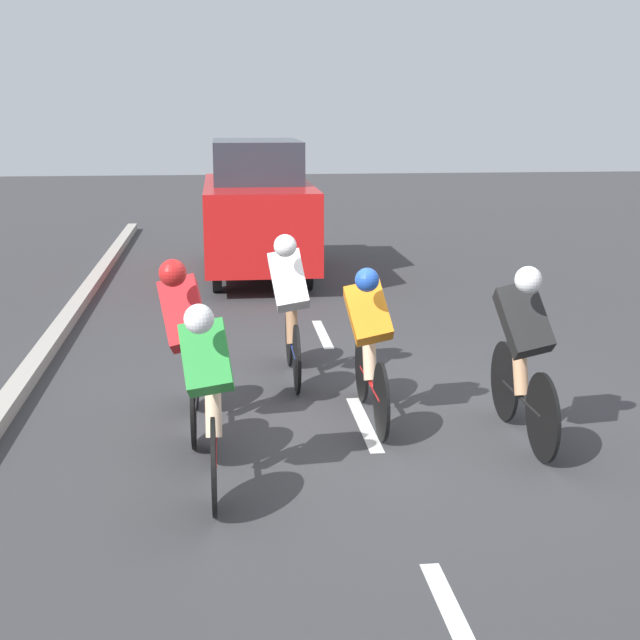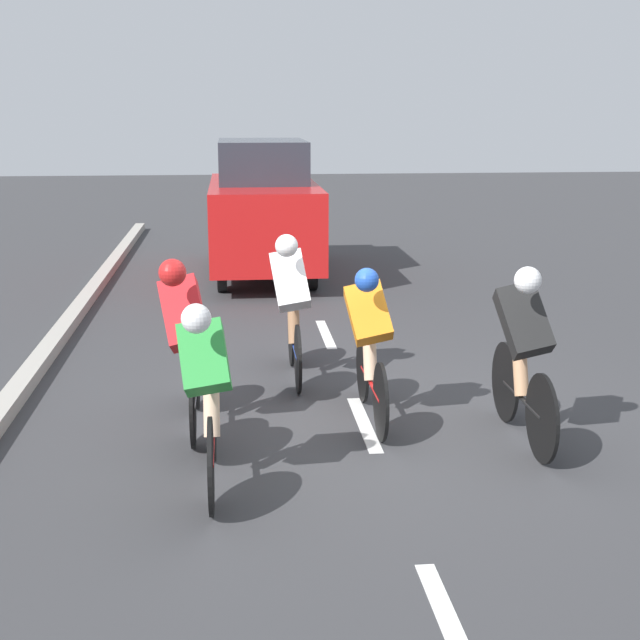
# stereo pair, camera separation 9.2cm
# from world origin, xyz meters

# --- Properties ---
(ground_plane) EXTENTS (60.00, 60.00, 0.00)m
(ground_plane) POSITION_xyz_m (0.00, 0.00, 0.00)
(ground_plane) COLOR #38383A
(lane_stripe_near) EXTENTS (0.12, 1.40, 0.01)m
(lane_stripe_near) POSITION_xyz_m (0.00, 3.28, 0.00)
(lane_stripe_near) COLOR white
(lane_stripe_near) RESTS_ON ground
(lane_stripe_mid) EXTENTS (0.12, 1.40, 0.01)m
(lane_stripe_mid) POSITION_xyz_m (0.00, 0.08, 0.00)
(lane_stripe_mid) COLOR white
(lane_stripe_mid) RESTS_ON ground
(lane_stripe_far) EXTENTS (0.12, 1.40, 0.01)m
(lane_stripe_far) POSITION_xyz_m (0.00, -3.12, 0.00)
(lane_stripe_far) COLOR white
(lane_stripe_far) RESTS_ON ground
(cyclist_white) EXTENTS (0.41, 1.64, 1.53)m
(cyclist_white) POSITION_xyz_m (0.54, -1.27, 0.81)
(cyclist_white) COLOR black
(cyclist_white) RESTS_ON ground
(cyclist_orange) EXTENTS (0.42, 1.70, 1.43)m
(cyclist_orange) POSITION_xyz_m (-0.05, 0.02, 0.74)
(cyclist_orange) COLOR black
(cyclist_orange) RESTS_ON ground
(cyclist_green) EXTENTS (0.39, 1.66, 1.44)m
(cyclist_green) POSITION_xyz_m (1.32, 1.30, 0.74)
(cyclist_green) COLOR black
(cyclist_green) RESTS_ON ground
(cyclist_black) EXTENTS (0.43, 1.66, 1.53)m
(cyclist_black) POSITION_xyz_m (-1.21, 0.65, 0.79)
(cyclist_black) COLOR black
(cyclist_black) RESTS_ON ground
(cyclist_red) EXTENTS (0.45, 1.64, 1.54)m
(cyclist_red) POSITION_xyz_m (1.52, 0.06, 0.82)
(cyclist_red) COLOR black
(cyclist_red) RESTS_ON ground
(support_car) EXTENTS (1.70, 4.12, 2.20)m
(support_car) POSITION_xyz_m (0.60, -7.18, 1.10)
(support_car) COLOR black
(support_car) RESTS_ON ground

